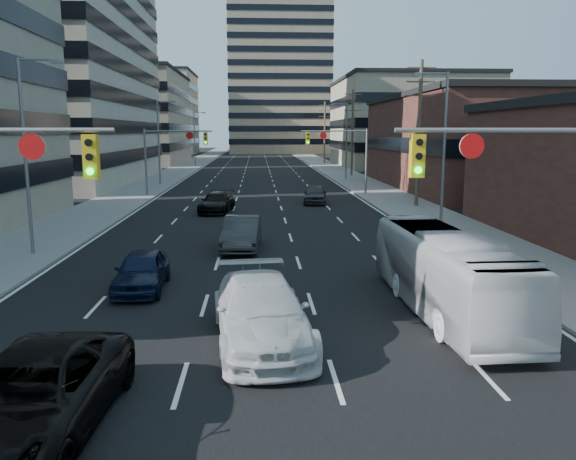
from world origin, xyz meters
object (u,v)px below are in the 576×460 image
(black_pickup, at_px, (30,398))
(white_van, at_px, (261,312))
(transit_bus, at_px, (446,272))
(sedan_blue, at_px, (142,271))

(black_pickup, relative_size, white_van, 0.96)
(black_pickup, xyz_separation_m, transit_bus, (10.33, 6.95, 0.52))
(white_van, bearing_deg, black_pickup, -139.41)
(transit_bus, bearing_deg, white_van, -160.63)
(sedan_blue, bearing_deg, white_van, -52.98)
(transit_bus, distance_m, sedan_blue, 10.78)
(transit_bus, bearing_deg, black_pickup, -147.70)
(black_pickup, height_order, transit_bus, transit_bus)
(transit_bus, height_order, sedan_blue, transit_bus)
(black_pickup, bearing_deg, sedan_blue, 92.76)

